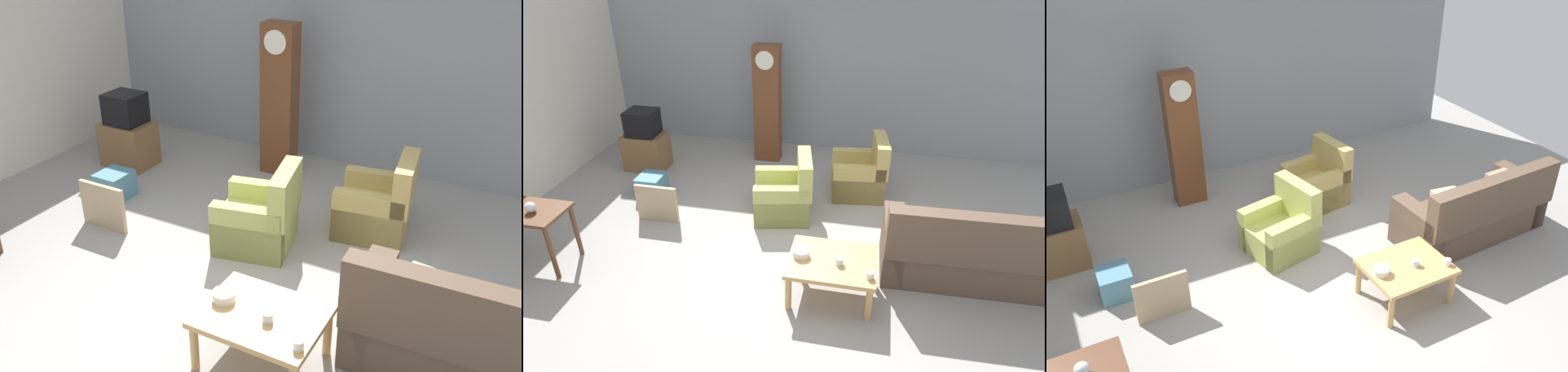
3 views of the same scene
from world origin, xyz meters
TOP-DOWN VIEW (x-y plane):
  - ground_plane at (0.00, 0.00)m, footprint 10.40×10.40m
  - garage_door_wall at (0.00, 3.60)m, footprint 8.40×0.16m
  - couch_floral at (2.08, 0.09)m, footprint 2.13×0.95m
  - armchair_olive_near at (-0.34, 1.02)m, footprint 0.93×0.90m
  - armchair_olive_far at (0.66, 1.87)m, footprint 0.89×0.86m
  - coffee_table_wood at (0.50, -0.50)m, footprint 0.96×0.76m
  - grandfather_clock at (-1.03, 2.82)m, footprint 0.44×0.30m
  - tv_stand_cabinet at (-2.97, 2.03)m, footprint 0.68×0.52m
  - tv_crt at (-2.97, 2.03)m, footprint 0.48×0.44m
  - framed_picture_leaning at (-2.06, 0.50)m, footprint 0.60×0.05m
  - storage_box_blue at (-2.46, 1.14)m, footprint 0.37×0.41m
  - cup_white_porcelain at (0.90, -0.72)m, footprint 0.08×0.08m
  - cup_blue_rimmed at (0.58, -0.56)m, footprint 0.08×0.08m
  - bowl_white_stacked at (0.15, -0.50)m, footprint 0.19×0.19m

SIDE VIEW (x-z plane):
  - ground_plane at x=0.00m, z-range 0.00..0.00m
  - storage_box_blue at x=-2.46m, z-range 0.00..0.34m
  - framed_picture_leaning at x=-2.06m, z-range 0.00..0.54m
  - armchair_olive_near at x=-0.34m, z-range -0.15..0.77m
  - armchair_olive_far at x=0.66m, z-range -0.15..0.77m
  - tv_stand_cabinet at x=-2.97m, z-range 0.00..0.61m
  - couch_floral at x=2.08m, z-range -0.17..0.87m
  - coffee_table_wood at x=0.50m, z-range 0.17..0.64m
  - cup_white_porcelain at x=0.90m, z-range 0.47..0.55m
  - bowl_white_stacked at x=0.15m, z-range 0.47..0.55m
  - cup_blue_rimmed at x=0.58m, z-range 0.47..0.55m
  - tv_crt at x=-2.97m, z-range 0.61..1.03m
  - grandfather_clock at x=-1.03m, z-range 0.01..2.02m
  - garage_door_wall at x=0.00m, z-range 0.00..3.20m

